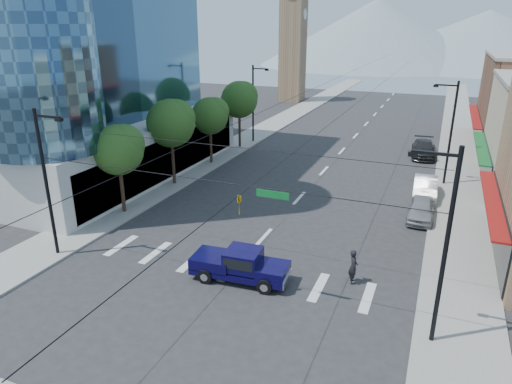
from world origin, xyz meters
TOP-DOWN VIEW (x-y plane):
  - ground at (0.00, 0.00)m, footprint 160.00×160.00m
  - sidewalk_left at (-12.00, 40.00)m, footprint 4.00×120.00m
  - sidewalk_right at (12.00, 40.00)m, footprint 4.00×120.00m
  - office_tower at (-26.26, 13.85)m, footprint 29.50×27.00m
  - clock_tower at (-16.50, 62.00)m, footprint 4.80×4.80m
  - mountain_left at (-15.00, 150.00)m, footprint 80.00×80.00m
  - mountain_right at (20.00, 160.00)m, footprint 90.00×90.00m
  - tree_near at (-11.07, 6.10)m, footprint 3.65×3.64m
  - tree_midnear at (-11.07, 13.10)m, footprint 4.09×4.09m
  - tree_midfar at (-11.07, 20.10)m, footprint 3.65×3.64m
  - tree_far at (-11.07, 27.10)m, footprint 4.09×4.09m
  - signal_rig at (0.19, -1.00)m, footprint 21.80×0.20m
  - lamp_pole_nw at (-10.67, 30.00)m, footprint 2.00×0.25m
  - lamp_pole_ne at (10.67, 22.00)m, footprint 2.00×0.25m
  - pickup_truck at (0.73, 0.61)m, footprint 5.58×2.45m
  - pedestrian at (6.55, 2.69)m, footprint 0.69×0.84m
  - parked_car_near at (9.40, 13.23)m, footprint 1.86×4.53m
  - parked_car_mid at (9.40, 18.02)m, footprint 1.98×5.18m
  - parked_car_far at (8.52, 31.00)m, footprint 2.82×6.03m

SIDE VIEW (x-z plane):
  - ground at x=0.00m, z-range 0.00..0.00m
  - sidewalk_left at x=-12.00m, z-range 0.00..0.15m
  - sidewalk_right at x=12.00m, z-range 0.00..0.15m
  - parked_car_near at x=9.40m, z-range 0.00..1.54m
  - parked_car_mid at x=9.40m, z-range 0.00..1.69m
  - parked_car_far at x=8.52m, z-range 0.00..1.70m
  - pickup_truck at x=0.73m, z-range 0.04..1.88m
  - pedestrian at x=6.55m, z-range 0.00..1.97m
  - signal_rig at x=0.19m, z-range 0.14..9.14m
  - lamp_pole_nw at x=-10.67m, z-range 0.44..9.44m
  - lamp_pole_ne at x=10.67m, z-range 0.44..9.44m
  - tree_near at x=-11.07m, z-range 1.64..8.34m
  - tree_midfar at x=-11.07m, z-range 1.64..8.34m
  - tree_midnear at x=-11.07m, z-range 1.83..9.35m
  - tree_far at x=-11.07m, z-range 1.83..9.35m
  - mountain_right at x=20.00m, z-range 0.00..18.00m
  - clock_tower at x=-16.50m, z-range 0.44..20.84m
  - mountain_left at x=-15.00m, z-range 0.00..22.00m
  - office_tower at x=-26.26m, z-range -0.55..29.45m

